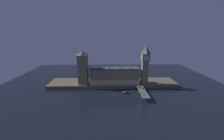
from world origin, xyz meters
The scene contains 16 objects.
ground_plane centered at (0.00, 0.00, 0.00)m, with size 400.00×400.00×0.00m, color black.
embankment centered at (0.00, 39.00, 3.12)m, with size 220.00×42.00×6.25m.
parliament_hall centered at (2.17, 30.22, 19.78)m, with size 81.52×19.78×32.67m.
clock_tower centered at (51.48, 26.40, 40.92)m, with size 12.06×12.17×65.58m.
victoria_tower centered at (-49.91, 29.17, 33.82)m, with size 15.65×15.65×60.93m.
bridge centered at (42.31, -5.00, 5.14)m, with size 10.18×46.00×6.95m.
car_northbound_lead centered at (40.07, 7.41, 7.67)m, with size 1.96×3.95×1.53m.
car_northbound_trail centered at (40.07, -18.19, 7.56)m, with size 2.07×3.83×1.31m.
car_southbound_trail centered at (44.55, 4.38, 7.64)m, with size 2.03×3.95×1.47m.
pedestrian_near_rail centered at (37.83, -15.26, 7.78)m, with size 0.38×0.38×1.57m.
pedestrian_mid_walk centered at (46.79, -7.82, 7.86)m, with size 0.38×0.38×1.72m.
pedestrian_far_rail centered at (37.83, 7.33, 7.78)m, with size 0.38×0.38×1.57m.
street_lamp_near centered at (37.43, -19.72, 11.46)m, with size 1.34×0.60×7.22m.
street_lamp_mid centered at (47.19, -5.00, 11.25)m, with size 1.34×0.60×6.87m.
street_lamp_far centered at (37.43, 9.72, 10.65)m, with size 1.34×0.60×5.90m.
boat_upstream centered at (19.23, 3.19, 1.39)m, with size 12.39×4.04×3.79m.
Camera 1 is at (-6.84, -189.88, 89.38)m, focal length 22.00 mm.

